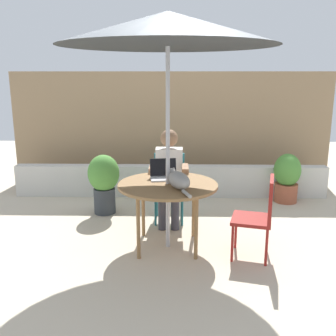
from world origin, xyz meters
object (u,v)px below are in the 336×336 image
(patio_table, at_px, (168,189))
(potted_plant_by_chair, at_px, (287,177))
(chair_occupied, at_px, (169,182))
(potted_plant_near_fence, at_px, (104,180))
(person_seated, at_px, (169,172))
(chair_empty, at_px, (260,212))
(patio_umbrella, at_px, (168,29))
(cat, at_px, (178,180))
(laptop, at_px, (164,173))

(patio_table, distance_m, potted_plant_by_chair, 2.40)
(chair_occupied, bearing_deg, potted_plant_near_fence, 167.67)
(person_seated, bearing_deg, potted_plant_by_chair, 27.04)
(person_seated, bearing_deg, patio_table, -90.00)
(chair_empty, distance_m, person_seated, 1.37)
(potted_plant_near_fence, height_order, potted_plant_by_chair, potted_plant_near_fence)
(patio_table, xyz_separation_m, patio_umbrella, (0.00, 0.00, 1.64))
(potted_plant_near_fence, bearing_deg, person_seated, -21.42)
(patio_umbrella, distance_m, cat, 1.52)
(patio_table, relative_size, chair_empty, 1.24)
(chair_occupied, height_order, potted_plant_by_chair, chair_occupied)
(potted_plant_near_fence, bearing_deg, laptop, -44.59)
(cat, relative_size, potted_plant_near_fence, 0.76)
(chair_empty, distance_m, potted_plant_near_fence, 2.28)
(person_seated, relative_size, potted_plant_near_fence, 1.47)
(person_seated, bearing_deg, patio_umbrella, -90.00)
(chair_occupied, relative_size, potted_plant_near_fence, 1.06)
(patio_table, relative_size, person_seated, 0.89)
(potted_plant_by_chair, bearing_deg, patio_table, -137.46)
(chair_empty, relative_size, potted_plant_near_fence, 1.06)
(patio_table, bearing_deg, chair_empty, -14.51)
(patio_umbrella, distance_m, person_seated, 1.79)
(patio_table, height_order, patio_umbrella, patio_umbrella)
(laptop, bearing_deg, potted_plant_near_fence, 135.41)
(patio_table, bearing_deg, patio_umbrella, 0.00)
(patio_table, height_order, potted_plant_by_chair, potted_plant_by_chair)
(chair_occupied, relative_size, laptop, 2.64)
(cat, bearing_deg, patio_umbrella, 127.12)
(laptop, height_order, cat, laptop)
(chair_empty, xyz_separation_m, potted_plant_near_fence, (-1.86, 1.32, -0.04))
(chair_occupied, xyz_separation_m, person_seated, (0.00, -0.16, 0.17))
(patio_table, xyz_separation_m, potted_plant_by_chair, (1.76, 1.61, -0.29))
(patio_umbrella, xyz_separation_m, potted_plant_near_fence, (-0.90, 1.07, -1.85))
(chair_empty, height_order, cat, cat)
(person_seated, height_order, potted_plant_by_chair, person_seated)
(patio_table, xyz_separation_m, laptop, (-0.05, 0.23, 0.12))
(laptop, distance_m, potted_plant_by_chair, 2.31)
(person_seated, distance_m, potted_plant_by_chair, 1.99)
(cat, bearing_deg, potted_plant_near_fence, 129.84)
(laptop, relative_size, cat, 0.53)
(patio_umbrella, height_order, laptop, patio_umbrella)
(patio_umbrella, xyz_separation_m, laptop, (-0.05, 0.23, -1.52))
(chair_occupied, bearing_deg, potted_plant_by_chair, 22.83)
(laptop, relative_size, potted_plant_by_chair, 0.45)
(patio_umbrella, bearing_deg, potted_plant_near_fence, 130.19)
(patio_umbrella, xyz_separation_m, person_seated, (0.00, 0.72, -1.64))
(chair_occupied, distance_m, potted_plant_by_chair, 1.91)
(potted_plant_near_fence, bearing_deg, potted_plant_by_chair, 11.52)
(potted_plant_near_fence, bearing_deg, chair_occupied, -12.33)
(patio_umbrella, distance_m, potted_plant_by_chair, 3.07)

